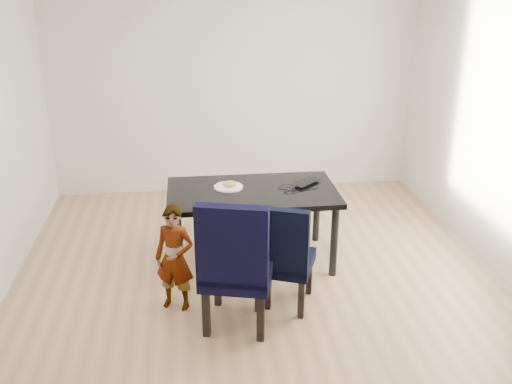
{
  "coord_description": "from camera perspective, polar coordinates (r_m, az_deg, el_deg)",
  "views": [
    {
      "loc": [
        -0.56,
        -4.47,
        2.73
      ],
      "look_at": [
        0.0,
        0.2,
        0.85
      ],
      "focal_mm": 40.0,
      "sensor_mm": 36.0,
      "label": 1
    }
  ],
  "objects": [
    {
      "name": "floor",
      "position": [
        5.27,
        0.26,
        -9.47
      ],
      "size": [
        4.5,
        5.0,
        0.01
      ],
      "primitive_type": "cube",
      "color": "tan",
      "rests_on": "ground"
    },
    {
      "name": "wall_back",
      "position": [
        7.14,
        -2.24,
        10.6
      ],
      "size": [
        4.5,
        0.01,
        2.7
      ],
      "primitive_type": "cube",
      "color": "silver",
      "rests_on": "ground"
    },
    {
      "name": "wall_front",
      "position": [
        2.47,
        7.68,
        -12.43
      ],
      "size": [
        4.5,
        0.01,
        2.7
      ],
      "primitive_type": "cube",
      "color": "white",
      "rests_on": "ground"
    },
    {
      "name": "dining_table",
      "position": [
        5.53,
        -0.37,
        -3.43
      ],
      "size": [
        1.6,
        0.9,
        0.75
      ],
      "primitive_type": "cube",
      "color": "black",
      "rests_on": "floor"
    },
    {
      "name": "chair_left",
      "position": [
        4.52,
        -1.86,
        -6.87
      ],
      "size": [
        0.67,
        0.68,
        1.13
      ],
      "primitive_type": "cube",
      "rotation": [
        0.0,
        0.0,
        -0.26
      ],
      "color": "black",
      "rests_on": "floor"
    },
    {
      "name": "chair_right",
      "position": [
        4.82,
        2.92,
        -6.09
      ],
      "size": [
        0.61,
        0.62,
        0.96
      ],
      "primitive_type": "cube",
      "rotation": [
        0.0,
        0.0,
        -0.38
      ],
      "color": "black",
      "rests_on": "floor"
    },
    {
      "name": "child",
      "position": [
        4.81,
        -8.13,
        -6.58
      ],
      "size": [
        0.39,
        0.33,
        0.93
      ],
      "primitive_type": "imported",
      "rotation": [
        0.0,
        0.0,
        -0.35
      ],
      "color": "#FF4D15",
      "rests_on": "floor"
    },
    {
      "name": "plate",
      "position": [
        5.45,
        -2.78,
        0.51
      ],
      "size": [
        0.34,
        0.34,
        0.02
      ],
      "primitive_type": "cylinder",
      "rotation": [
        0.0,
        0.0,
        -0.29
      ],
      "color": "white",
      "rests_on": "dining_table"
    },
    {
      "name": "sandwich",
      "position": [
        5.42,
        -2.65,
        0.83
      ],
      "size": [
        0.15,
        0.07,
        0.06
      ],
      "primitive_type": "ellipsoid",
      "rotation": [
        0.0,
        0.0,
        0.0
      ],
      "color": "gold",
      "rests_on": "plate"
    },
    {
      "name": "laptop",
      "position": [
        5.58,
        4.66,
        1.06
      ],
      "size": [
        0.38,
        0.37,
        0.03
      ],
      "primitive_type": "imported",
      "rotation": [
        0.0,
        0.0,
        3.88
      ],
      "color": "black",
      "rests_on": "dining_table"
    },
    {
      "name": "cable_tangle",
      "position": [
        5.35,
        3.49,
        0.05
      ],
      "size": [
        0.15,
        0.15,
        0.01
      ],
      "primitive_type": "torus",
      "rotation": [
        0.0,
        0.0,
        -0.21
      ],
      "color": "black",
      "rests_on": "dining_table"
    }
  ]
}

